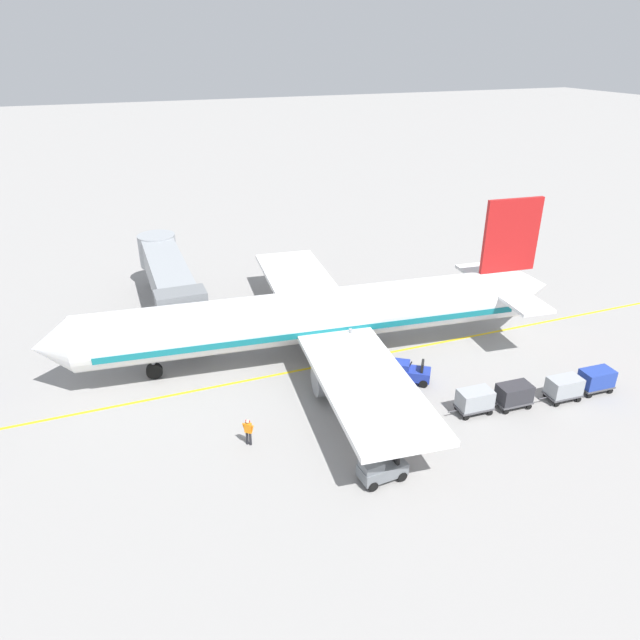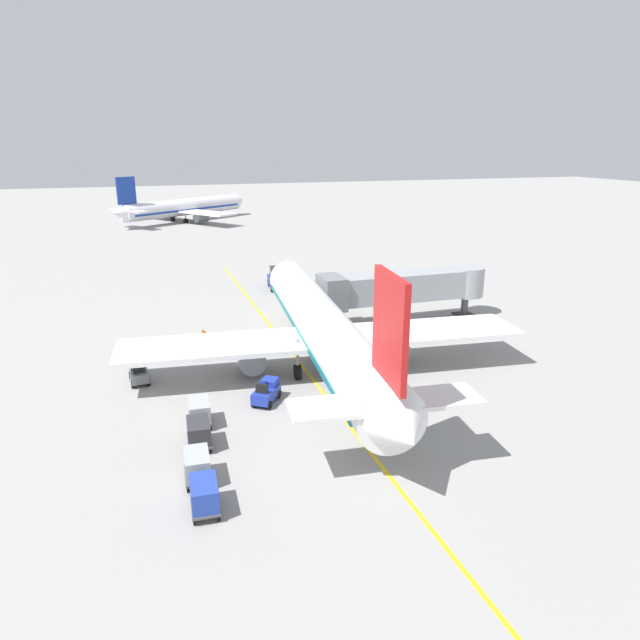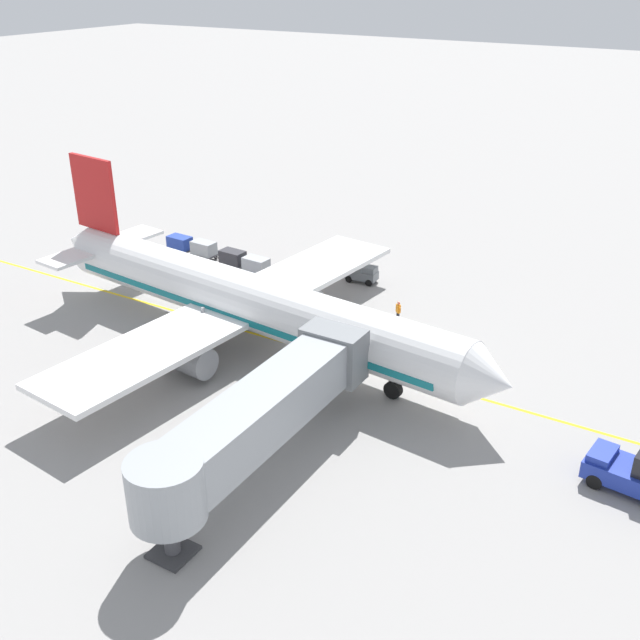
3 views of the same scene
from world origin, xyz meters
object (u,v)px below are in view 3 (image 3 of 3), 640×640
at_px(jet_bridge, 259,415).
at_px(baggage_tug_trailing, 242,292).
at_px(parked_airliner, 246,301).
at_px(pushback_tractor, 636,472).
at_px(baggage_cart_second_in_train, 233,258).
at_px(baggage_cart_tail_end, 180,243).
at_px(baggage_cart_front, 256,265).
at_px(ground_crew_wing_walker, 307,303).
at_px(baggage_tug_lead, 363,274).
at_px(ground_crew_loader, 398,311).
at_px(baggage_cart_third_in_train, 204,249).

height_order(jet_bridge, baggage_tug_trailing, jet_bridge).
relative_size(parked_airliner, jet_bridge, 2.23).
bearing_deg(pushback_tractor, jet_bridge, -63.51).
bearing_deg(baggage_cart_second_in_train, baggage_tug_trailing, 42.62).
bearing_deg(baggage_cart_second_in_train, baggage_cart_tail_end, -94.26).
distance_m(baggage_tug_trailing, baggage_cart_tail_end, 12.01).
height_order(baggage_cart_front, baggage_cart_second_in_train, same).
bearing_deg(baggage_cart_second_in_train, pushback_tractor, 68.90).
bearing_deg(ground_crew_wing_walker, parked_airliner, -9.12).
xyz_separation_m(baggage_tug_lead, baggage_tug_trailing, (8.01, -6.16, 0.00)).
distance_m(jet_bridge, baggage_cart_second_in_train, 28.14).
distance_m(baggage_tug_lead, ground_crew_loader, 7.81).
height_order(baggage_cart_front, ground_crew_loader, ground_crew_loader).
bearing_deg(parked_airliner, ground_crew_wing_walker, 170.88).
bearing_deg(baggage_cart_second_in_train, baggage_tug_lead, 105.81).
height_order(jet_bridge, ground_crew_loader, jet_bridge).
xyz_separation_m(pushback_tractor, baggage_cart_third_in_train, (-13.78, -37.93, -0.15)).
relative_size(parked_airliner, baggage_tug_trailing, 13.64).
bearing_deg(jet_bridge, parked_airliner, -141.39).
distance_m(baggage_cart_front, baggage_cart_tail_end, 8.83).
relative_size(baggage_tug_trailing, ground_crew_loader, 1.62).
distance_m(baggage_tug_trailing, ground_crew_wing_walker, 5.57).
xyz_separation_m(baggage_cart_front, baggage_cart_tail_end, (-0.80, -8.79, 0.00)).
height_order(baggage_tug_lead, baggage_cart_tail_end, baggage_tug_lead).
relative_size(baggage_tug_lead, baggage_tug_trailing, 0.94).
bearing_deg(baggage_cart_front, baggage_cart_second_in_train, -97.41).
xyz_separation_m(baggage_cart_second_in_train, ground_crew_loader, (2.31, 16.42, 0.00)).
height_order(jet_bridge, baggage_cart_front, jet_bridge).
bearing_deg(parked_airliner, pushback_tractor, 83.61).
height_order(baggage_tug_lead, baggage_cart_third_in_train, baggage_tug_lead).
xyz_separation_m(baggage_cart_tail_end, ground_crew_loader, (2.76, 22.56, 0.00)).
relative_size(pushback_tractor, baggage_cart_front, 1.58).
bearing_deg(ground_crew_loader, jet_bridge, 4.62).
relative_size(pushback_tractor, baggage_tug_trailing, 1.68).
height_order(pushback_tractor, ground_crew_loader, pushback_tractor).
bearing_deg(baggage_tug_trailing, jet_bridge, 39.02).
bearing_deg(baggage_tug_trailing, pushback_tractor, 74.43).
bearing_deg(baggage_cart_third_in_train, ground_crew_wing_walker, 70.00).
bearing_deg(ground_crew_wing_walker, baggage_tug_trailing, -84.81).
bearing_deg(baggage_cart_front, parked_airliner, 32.72).
height_order(pushback_tractor, baggage_cart_second_in_train, pushback_tractor).
relative_size(baggage_cart_front, baggage_cart_third_in_train, 1.00).
height_order(pushback_tractor, baggage_tug_trailing, pushback_tractor).
xyz_separation_m(jet_bridge, baggage_cart_third_in_train, (-21.99, -21.45, -2.51)).
distance_m(baggage_tug_lead, ground_crew_wing_walker, 7.53).
xyz_separation_m(parked_airliner, baggage_tug_trailing, (-5.49, -4.58, -2.47)).
relative_size(pushback_tractor, ground_crew_loader, 2.73).
bearing_deg(baggage_cart_tail_end, baggage_tug_trailing, 63.14).
xyz_separation_m(baggage_tug_trailing, baggage_cart_tail_end, (-5.42, -10.71, 0.24)).
bearing_deg(baggage_tug_trailing, baggage_cart_front, -157.46).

